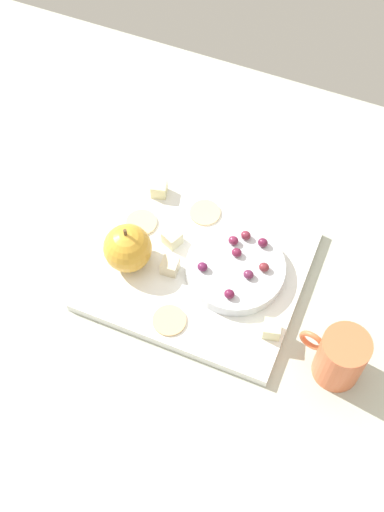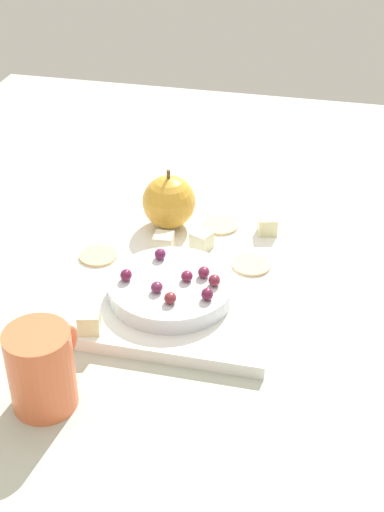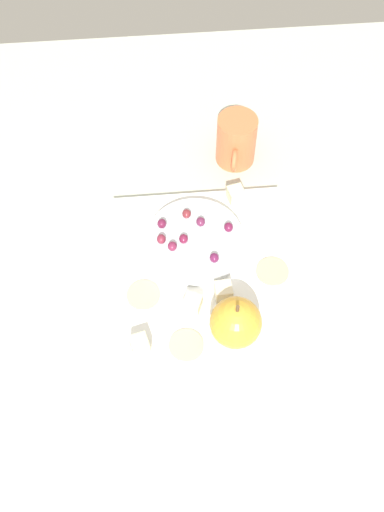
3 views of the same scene
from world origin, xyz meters
The scene contains 21 objects.
table centered at (0.00, 0.00, 1.96)cm, with size 127.76×101.37×3.93cm, color #AEB5A4.
platter centered at (3.99, 3.91, 4.79)cm, with size 32.48×28.65×1.73cm, color white.
serving_dish centered at (9.59, 4.95, 6.76)cm, with size 15.59×15.59×2.21cm, color silver.
apple_whole centered at (-6.68, 0.51, 9.46)cm, with size 7.61×7.61×7.61cm, color gold.
apple_stem centered at (-6.68, 0.51, 13.86)cm, with size 0.50×0.50×1.20cm, color brown.
cheese_cube_0 centered at (-0.25, 1.44, 6.93)cm, with size 2.55×2.55×2.55cm, color beige.
cheese_cube_1 centered at (-7.75, 14.57, 6.93)cm, with size 2.55×2.55×2.55cm, color beige.
cheese_cube_2 centered at (18.24, -2.71, 6.93)cm, with size 2.55×2.55×2.55cm, color beige.
cheese_cube_3 centered at (-1.75, 6.33, 6.93)cm, with size 2.55×2.55×2.55cm, color beige.
cracker_0 centered at (3.43, -6.79, 5.86)cm, with size 5.15×5.15×0.40cm, color #DDB982.
cracker_1 centered at (-7.97, 7.79, 5.86)cm, with size 5.15×5.15×0.40cm, color #D3B98D.
cracker_2 centered at (0.98, 13.69, 5.86)cm, with size 5.15×5.15×0.40cm, color #DABA8A.
grape_0 centered at (9.23, 10.31, 8.59)cm, with size 1.61×1.45×1.44cm, color maroon.
grape_1 centered at (10.58, -0.51, 8.59)cm, with size 1.61×1.45×1.45cm, color maroon.
grape_2 centered at (5.09, 2.35, 8.55)cm, with size 1.61×1.45×1.36cm, color #601C44.
grape_3 centered at (13.83, 5.93, 8.54)cm, with size 1.61×1.45×1.34cm, color maroon.
grape_4 centered at (12.19, 10.04, 8.60)cm, with size 1.61×1.45×1.48cm, color maroon.
grape_5 centered at (7.76, 8.67, 8.55)cm, with size 1.61×1.45×1.37cm, color maroon.
grape_6 centered at (9.02, 6.81, 8.52)cm, with size 1.61×1.45×1.31cm, color maroon.
grape_7 centered at (12.07, 3.81, 8.52)cm, with size 1.61×1.45×1.30cm, color #632344.
cup centered at (28.71, -4.00, 8.70)cm, with size 10.10×6.96×9.55cm.
Camera 2 is at (79.42, 23.62, 60.22)cm, focal length 50.80 mm.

